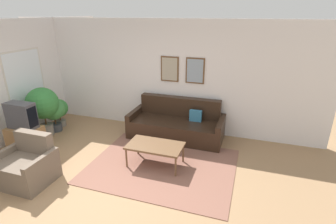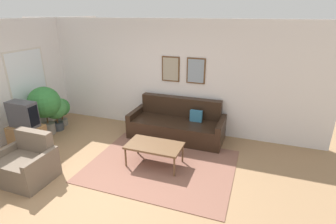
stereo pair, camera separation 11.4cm
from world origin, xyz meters
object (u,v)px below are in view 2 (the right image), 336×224
potted_plant_tall (44,104)px  tv (23,114)px  coffee_table (154,146)px  armchair (26,165)px  couch (177,125)px

potted_plant_tall → tv: bearing=-77.9°
coffee_table → potted_plant_tall: size_ratio=0.90×
coffee_table → tv: 2.89m
armchair → potted_plant_tall: bearing=132.5°
tv → armchair: size_ratio=0.68×
armchair → potted_plant_tall: size_ratio=0.76×
tv → potted_plant_tall: 0.79m
coffee_table → armchair: armchair is taller
couch → tv: tv is taller
coffee_table → potted_plant_tall: bearing=172.0°
coffee_table → armchair: bearing=-148.6°
coffee_table → tv: (-2.83, -0.35, 0.42)m
couch → potted_plant_tall: (-3.04, -0.91, 0.47)m
couch → potted_plant_tall: size_ratio=1.86×
tv → potted_plant_tall: (-0.17, 0.77, -0.04)m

